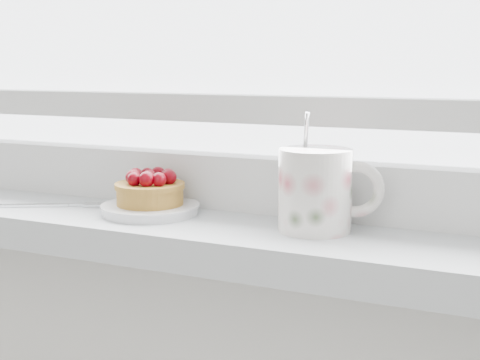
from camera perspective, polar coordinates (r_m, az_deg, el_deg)
The scene contains 4 objects.
saucer at distance 0.85m, azimuth -7.66°, elevation -2.46°, with size 0.12×0.12×0.01m, color silver.
raspberry_tart at distance 0.84m, azimuth -7.69°, elevation -0.75°, with size 0.09×0.09×0.05m.
floral_mug at distance 0.75m, azimuth 6.67°, elevation -0.71°, with size 0.13×0.10×0.13m.
fork at distance 0.92m, azimuth -15.37°, elevation -2.06°, with size 0.18×0.11×0.00m.
Camera 1 is at (0.35, 1.19, 1.13)m, focal length 50.00 mm.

